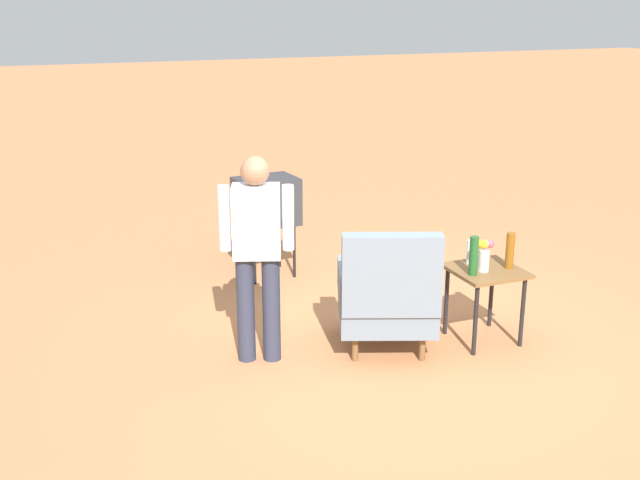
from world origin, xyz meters
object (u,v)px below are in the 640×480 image
object	(u,v)px
person_standing	(257,247)
bottle_tall_amber	(510,250)
armchair	(388,294)
bottle_wine_green	(474,256)
flower_vase	(484,254)
bottle_short_clear	(470,252)
side_table	(486,280)
tv_on_stand	(266,202)

from	to	relation	value
person_standing	bottle_tall_amber	xyz separation A→B (m)	(-2.03, 0.40, -0.16)
person_standing	armchair	bearing A→B (deg)	165.75
person_standing	bottle_tall_amber	size ratio (longest dim) A/B	5.47
bottle_wine_green	flower_vase	distance (m)	0.14
person_standing	bottle_short_clear	bearing A→B (deg)	174.39
armchair	side_table	size ratio (longest dim) A/B	1.68
bottle_tall_amber	bottle_wine_green	bearing A→B (deg)	4.78
bottle_tall_amber	bottle_wine_green	xyz separation A→B (m)	(0.37, 0.03, 0.01)
bottle_tall_amber	armchair	bearing A→B (deg)	-7.81
armchair	bottle_wine_green	world-z (taller)	armchair
bottle_short_clear	side_table	bearing A→B (deg)	105.80
person_standing	bottle_tall_amber	bearing A→B (deg)	168.98
armchair	bottle_wine_green	xyz separation A→B (m)	(-0.66, 0.17, 0.29)
armchair	person_standing	distance (m)	1.12
bottle_wine_green	person_standing	bearing A→B (deg)	-14.36
side_table	flower_vase	size ratio (longest dim) A/B	2.38
side_table	bottle_wine_green	xyz separation A→B (m)	(0.18, 0.08, 0.25)
bottle_tall_amber	bottle_short_clear	bearing A→B (deg)	-43.16
bottle_short_clear	bottle_tall_amber	bearing A→B (deg)	136.84
flower_vase	armchair	bearing A→B (deg)	-9.15
side_table	flower_vase	bearing A→B (deg)	31.96
bottle_tall_amber	person_standing	bearing A→B (deg)	-11.02
bottle_tall_amber	side_table	bearing A→B (deg)	-14.20
person_standing	side_table	bearing A→B (deg)	169.30
armchair	bottle_tall_amber	size ratio (longest dim) A/B	3.53
person_standing	flower_vase	world-z (taller)	person_standing
person_standing	bottle_short_clear	world-z (taller)	person_standing
armchair	side_table	bearing A→B (deg)	173.62
bottle_wine_green	flower_vase	world-z (taller)	bottle_wine_green
bottle_short_clear	tv_on_stand	bearing A→B (deg)	-60.63
tv_on_stand	person_standing	size ratio (longest dim) A/B	0.63
tv_on_stand	bottle_short_clear	size ratio (longest dim) A/B	5.15
armchair	side_table	distance (m)	0.85
side_table	bottle_wine_green	bearing A→B (deg)	23.09
bottle_tall_amber	bottle_short_clear	distance (m)	0.32
flower_vase	bottle_wine_green	bearing A→B (deg)	19.02
bottle_tall_amber	flower_vase	distance (m)	0.24
tv_on_stand	flower_vase	xyz separation A→B (m)	(-1.12, 2.21, -0.00)
armchair	person_standing	size ratio (longest dim) A/B	0.65
side_table	bottle_wine_green	distance (m)	0.32
armchair	bottle_tall_amber	world-z (taller)	armchair
person_standing	bottle_wine_green	world-z (taller)	person_standing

